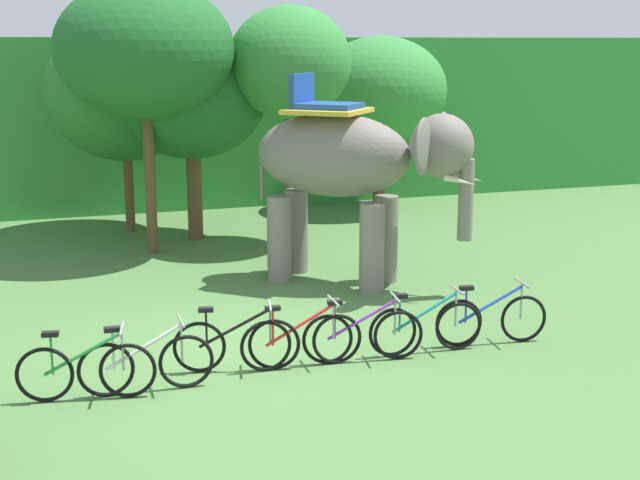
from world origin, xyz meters
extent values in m
plane|color=#4C753D|center=(0.00, 0.00, 0.00)|extent=(80.00, 80.00, 0.00)
cube|color=#338438|center=(0.00, 13.81, 2.21)|extent=(36.00, 6.00, 4.43)
cylinder|color=brown|center=(-0.72, 8.68, 0.91)|extent=(0.22, 0.22, 1.82)
ellipsoid|color=#28702D|center=(-0.72, 8.68, 3.23)|extent=(3.53, 3.53, 3.12)
cylinder|color=brown|center=(-0.53, 6.36, 1.46)|extent=(0.23, 0.23, 2.93)
ellipsoid|color=#1E6028|center=(-0.53, 6.36, 4.17)|extent=(3.58, 3.58, 2.77)
cylinder|color=brown|center=(0.57, 7.41, 0.98)|extent=(0.33, 0.33, 1.96)
ellipsoid|color=#1E6028|center=(0.57, 7.41, 3.22)|extent=(3.29, 3.29, 2.81)
cylinder|color=brown|center=(2.44, 6.23, 1.42)|extent=(0.24, 0.24, 2.85)
ellipsoid|color=#338438|center=(2.44, 6.23, 3.91)|extent=(2.58, 2.58, 2.35)
cylinder|color=brown|center=(5.83, 9.50, 0.94)|extent=(0.32, 0.32, 1.87)
ellipsoid|color=#338438|center=(5.83, 9.50, 3.11)|extent=(3.40, 3.40, 2.74)
ellipsoid|color=slate|center=(2.32, 3.09, 2.35)|extent=(3.11, 2.96, 1.50)
cylinder|color=slate|center=(3.25, 2.79, 0.80)|extent=(0.44, 0.44, 1.60)
cylinder|color=slate|center=(2.74, 2.21, 0.80)|extent=(0.44, 0.44, 1.60)
cylinder|color=slate|center=(1.89, 3.97, 0.80)|extent=(0.44, 0.44, 1.60)
cylinder|color=slate|center=(1.39, 3.39, 0.80)|extent=(0.44, 0.44, 1.60)
ellipsoid|color=slate|center=(3.83, 1.78, 2.60)|extent=(1.49, 1.48, 1.10)
ellipsoid|color=slate|center=(4.12, 2.35, 2.65)|extent=(0.67, 0.74, 0.96)
ellipsoid|color=slate|center=(3.31, 1.41, 2.65)|extent=(0.67, 0.74, 0.96)
cylinder|color=slate|center=(4.17, 1.49, 1.70)|extent=(0.26, 0.26, 1.40)
cone|color=beige|center=(4.27, 1.69, 2.05)|extent=(0.50, 0.46, 0.21)
cone|color=beige|center=(3.99, 1.35, 2.05)|extent=(0.50, 0.46, 0.21)
cube|color=gold|center=(2.24, 3.16, 3.13)|extent=(1.85, 1.86, 0.08)
cube|color=#1E4799|center=(2.24, 3.16, 3.22)|extent=(1.42, 1.40, 0.10)
cube|color=#1E4799|center=(1.86, 3.49, 3.50)|extent=(0.67, 0.75, 0.56)
cylinder|color=slate|center=(1.25, 4.03, 1.90)|extent=(0.08, 0.08, 0.90)
torus|color=black|center=(-2.85, -1.08, 0.36)|extent=(0.71, 0.17, 0.71)
torus|color=black|center=(-1.87, -1.26, 0.36)|extent=(0.71, 0.17, 0.71)
cylinder|color=green|center=(-2.39, -1.16, 0.60)|extent=(0.96, 0.21, 0.54)
cylinder|color=green|center=(-2.76, -1.10, 0.61)|extent=(0.03, 0.03, 0.52)
cube|color=black|center=(-2.76, -1.10, 0.88)|extent=(0.21, 0.13, 0.06)
cylinder|color=#9E9EA3|center=(-1.92, -1.25, 0.64)|extent=(0.03, 0.03, 0.55)
cylinder|color=#9E9EA3|center=(-1.92, -1.25, 0.91)|extent=(0.12, 0.52, 0.03)
torus|color=black|center=(-2.13, -1.15, 0.36)|extent=(0.71, 0.07, 0.71)
torus|color=black|center=(-1.13, -1.17, 0.36)|extent=(0.71, 0.07, 0.71)
cylinder|color=silver|center=(-1.65, -1.16, 0.60)|extent=(0.97, 0.07, 0.54)
cylinder|color=silver|center=(-2.03, -1.15, 0.61)|extent=(0.03, 0.03, 0.52)
cube|color=black|center=(-2.03, -1.15, 0.88)|extent=(0.20, 0.10, 0.06)
cylinder|color=#9E9EA3|center=(-1.18, -1.17, 0.64)|extent=(0.03, 0.03, 0.55)
cylinder|color=#9E9EA3|center=(-1.18, -1.17, 0.91)|extent=(0.04, 0.52, 0.03)
torus|color=black|center=(-0.87, -0.68, 0.36)|extent=(0.70, 0.20, 0.71)
torus|color=black|center=(0.11, -0.90, 0.36)|extent=(0.70, 0.20, 0.71)
cylinder|color=black|center=(-0.40, -0.78, 0.60)|extent=(0.96, 0.25, 0.54)
cylinder|color=black|center=(-0.77, -0.70, 0.61)|extent=(0.03, 0.03, 0.52)
cube|color=black|center=(-0.77, -0.70, 0.88)|extent=(0.22, 0.14, 0.06)
cylinder|color=#9E9EA3|center=(0.06, -0.89, 0.64)|extent=(0.03, 0.03, 0.55)
cylinder|color=#9E9EA3|center=(0.06, -0.89, 0.91)|extent=(0.14, 0.51, 0.03)
torus|color=black|center=(-0.01, -0.92, 0.36)|extent=(0.71, 0.07, 0.71)
torus|color=black|center=(0.99, -0.95, 0.36)|extent=(0.71, 0.07, 0.71)
cylinder|color=red|center=(0.46, -0.94, 0.60)|extent=(0.97, 0.08, 0.54)
cylinder|color=red|center=(0.09, -0.93, 0.61)|extent=(0.03, 0.03, 0.52)
cube|color=black|center=(0.09, -0.93, 0.88)|extent=(0.20, 0.11, 0.06)
cylinder|color=#9E9EA3|center=(0.94, -0.95, 0.64)|extent=(0.03, 0.03, 0.55)
cylinder|color=#9E9EA3|center=(0.94, -0.95, 0.91)|extent=(0.05, 0.52, 0.03)
torus|color=black|center=(0.86, -0.92, 0.36)|extent=(0.71, 0.15, 0.71)
torus|color=black|center=(1.85, -1.06, 0.36)|extent=(0.71, 0.15, 0.71)
cylinder|color=purple|center=(1.33, -0.99, 0.60)|extent=(0.97, 0.18, 0.54)
cylinder|color=purple|center=(0.96, -0.93, 0.61)|extent=(0.03, 0.03, 0.52)
cube|color=black|center=(0.96, -0.93, 0.88)|extent=(0.21, 0.13, 0.06)
cylinder|color=#9E9EA3|center=(1.80, -1.05, 0.64)|extent=(0.03, 0.03, 0.55)
cylinder|color=#9E9EA3|center=(1.80, -1.05, 0.91)|extent=(0.11, 0.52, 0.03)
torus|color=black|center=(1.83, -0.92, 0.36)|extent=(0.71, 0.09, 0.71)
torus|color=black|center=(2.83, -0.98, 0.36)|extent=(0.71, 0.09, 0.71)
cylinder|color=teal|center=(2.30, -0.95, 0.60)|extent=(0.97, 0.09, 0.54)
cylinder|color=teal|center=(1.93, -0.93, 0.61)|extent=(0.03, 0.03, 0.52)
cube|color=black|center=(1.93, -0.93, 0.88)|extent=(0.20, 0.11, 0.06)
cylinder|color=#9E9EA3|center=(2.78, -0.97, 0.64)|extent=(0.03, 0.03, 0.55)
cylinder|color=#9E9EA3|center=(2.78, -0.97, 0.91)|extent=(0.06, 0.52, 0.03)
torus|color=black|center=(2.90, -0.83, 0.36)|extent=(0.71, 0.14, 0.71)
torus|color=black|center=(3.90, -0.96, 0.36)|extent=(0.71, 0.14, 0.71)
cylinder|color=blue|center=(3.38, -0.90, 0.60)|extent=(0.97, 0.17, 0.54)
cylinder|color=blue|center=(3.00, -0.85, 0.61)|extent=(0.03, 0.03, 0.52)
cube|color=black|center=(3.00, -0.85, 0.88)|extent=(0.21, 0.12, 0.06)
cylinder|color=#9E9EA3|center=(3.85, -0.96, 0.64)|extent=(0.03, 0.03, 0.55)
cylinder|color=#9E9EA3|center=(3.85, -0.96, 0.91)|extent=(0.10, 0.52, 0.03)
camera|label=1|loc=(-2.83, -11.79, 4.36)|focal=49.52mm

